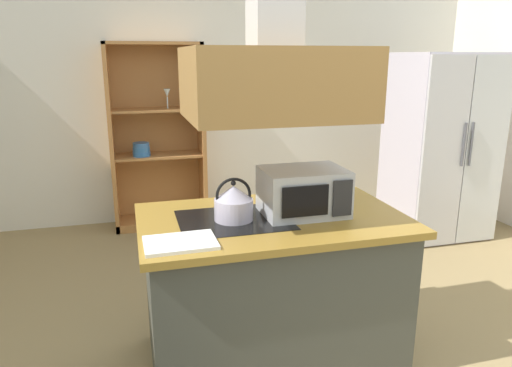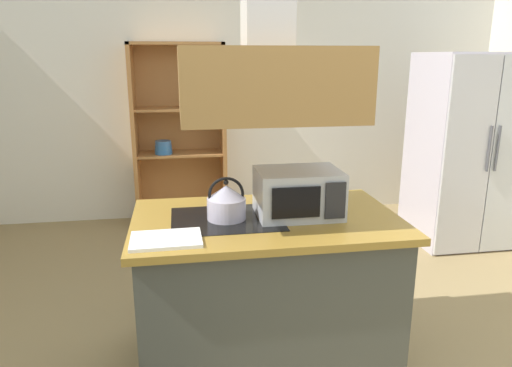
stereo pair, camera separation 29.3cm
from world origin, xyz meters
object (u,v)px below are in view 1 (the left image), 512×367
Objects in this scene: kettle at (234,203)px; microwave at (303,192)px; refrigerator at (440,147)px; cutting_board at (180,243)px; dish_cabinet at (157,147)px.

microwave reaches higher than kettle.
cutting_board is at bearing -146.15° from refrigerator.
refrigerator is 3.91× the size of microwave.
refrigerator is 3.33m from cutting_board.
refrigerator is 2.59m from microwave.
dish_cabinet is at bearing 159.10° from refrigerator.
cutting_board is at bearing -91.71° from dish_cabinet.
microwave is (0.40, 0.00, 0.03)m from kettle.
refrigerator is at bearing -20.90° from dish_cabinet.
refrigerator is 2.87m from dish_cabinet.
kettle is (0.23, -2.61, 0.15)m from dish_cabinet.
refrigerator is 7.63× the size of kettle.
kettle reaches higher than cutting_board.
kettle is (-2.45, -1.59, 0.10)m from refrigerator.
dish_cabinet is at bearing 88.29° from cutting_board.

